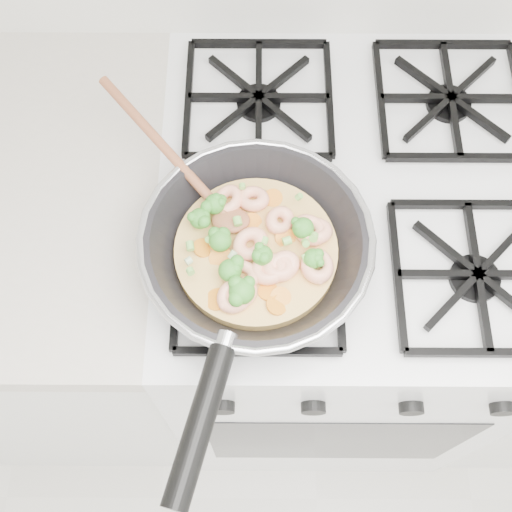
{
  "coord_description": "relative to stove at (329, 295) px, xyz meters",
  "views": [
    {
      "loc": [
        -0.15,
        1.2,
        1.73
      ],
      "look_at": [
        -0.15,
        1.57,
        0.93
      ],
      "focal_mm": 45.55,
      "sensor_mm": 36.0,
      "label": 1
    }
  ],
  "objects": [
    {
      "name": "stove",
      "position": [
        0.0,
        0.0,
        0.0
      ],
      "size": [
        0.6,
        0.6,
        0.92
      ],
      "color": "white",
      "rests_on": "ground"
    },
    {
      "name": "skillet",
      "position": [
        -0.15,
        -0.13,
        0.5
      ],
      "size": [
        0.38,
        0.57,
        0.1
      ],
      "rotation": [
        0.0,
        0.0,
        0.18
      ],
      "color": "black",
      "rests_on": "stove"
    }
  ]
}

